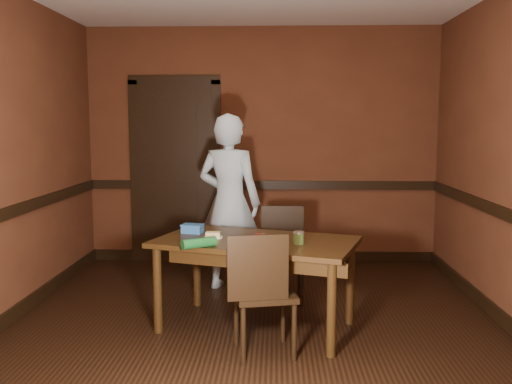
# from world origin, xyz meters

# --- Properties ---
(floor) EXTENTS (4.00, 4.50, 0.01)m
(floor) POSITION_xyz_m (0.00, 0.00, 0.00)
(floor) COLOR black
(floor) RESTS_ON ground
(wall_back) EXTENTS (4.00, 0.02, 2.70)m
(wall_back) POSITION_xyz_m (0.00, 2.25, 1.35)
(wall_back) COLOR #542B19
(wall_back) RESTS_ON ground
(wall_front) EXTENTS (4.00, 0.02, 2.70)m
(wall_front) POSITION_xyz_m (0.00, -2.25, 1.35)
(wall_front) COLOR #542B19
(wall_front) RESTS_ON ground
(dado_back) EXTENTS (4.00, 0.03, 0.10)m
(dado_back) POSITION_xyz_m (0.00, 2.23, 0.90)
(dado_back) COLOR black
(dado_back) RESTS_ON ground
(dado_left) EXTENTS (0.03, 4.50, 0.10)m
(dado_left) POSITION_xyz_m (-1.99, 0.00, 0.90)
(dado_left) COLOR black
(dado_left) RESTS_ON ground
(baseboard_back) EXTENTS (4.00, 0.03, 0.12)m
(baseboard_back) POSITION_xyz_m (0.00, 2.23, 0.06)
(baseboard_back) COLOR black
(baseboard_back) RESTS_ON ground
(baseboard_left) EXTENTS (0.03, 4.50, 0.12)m
(baseboard_left) POSITION_xyz_m (-1.99, 0.00, 0.06)
(baseboard_left) COLOR black
(baseboard_left) RESTS_ON ground
(baseboard_right) EXTENTS (0.03, 4.50, 0.12)m
(baseboard_right) POSITION_xyz_m (1.99, 0.00, 0.06)
(baseboard_right) COLOR black
(baseboard_right) RESTS_ON ground
(door) EXTENTS (1.05, 0.07, 2.20)m
(door) POSITION_xyz_m (-1.00, 2.22, 1.09)
(door) COLOR black
(door) RESTS_ON ground
(dining_table) EXTENTS (1.71, 1.28, 0.71)m
(dining_table) POSITION_xyz_m (0.01, 0.04, 0.36)
(dining_table) COLOR black
(dining_table) RESTS_ON floor
(chair_far) EXTENTS (0.40, 0.40, 0.85)m
(chair_far) POSITION_xyz_m (0.22, 0.76, 0.42)
(chair_far) COLOR black
(chair_far) RESTS_ON floor
(chair_near) EXTENTS (0.49, 0.49, 0.88)m
(chair_near) POSITION_xyz_m (0.09, -0.44, 0.44)
(chair_near) COLOR black
(chair_near) RESTS_ON floor
(person) EXTENTS (0.71, 0.57, 1.71)m
(person) POSITION_xyz_m (-0.29, 1.12, 0.85)
(person) COLOR silver
(person) RESTS_ON floor
(sandwich_plate) EXTENTS (0.25, 0.25, 0.06)m
(sandwich_plate) POSITION_xyz_m (0.05, -0.05, 0.73)
(sandwich_plate) COLOR white
(sandwich_plate) RESTS_ON dining_table
(sauce_jar) EXTENTS (0.08, 0.08, 0.10)m
(sauce_jar) POSITION_xyz_m (0.34, -0.12, 0.76)
(sauce_jar) COLOR #5A8B42
(sauce_jar) RESTS_ON dining_table
(cheese_saucer) EXTENTS (0.15, 0.15, 0.05)m
(cheese_saucer) POSITION_xyz_m (-0.33, 0.09, 0.73)
(cheese_saucer) COLOR white
(cheese_saucer) RESTS_ON dining_table
(food_tub) EXTENTS (0.19, 0.15, 0.07)m
(food_tub) POSITION_xyz_m (-0.52, 0.28, 0.75)
(food_tub) COLOR #336DB5
(food_tub) RESTS_ON dining_table
(wrapped_veg) EXTENTS (0.26, 0.21, 0.07)m
(wrapped_veg) POSITION_xyz_m (-0.39, -0.27, 0.75)
(wrapped_veg) COLOR #175422
(wrapped_veg) RESTS_ON dining_table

